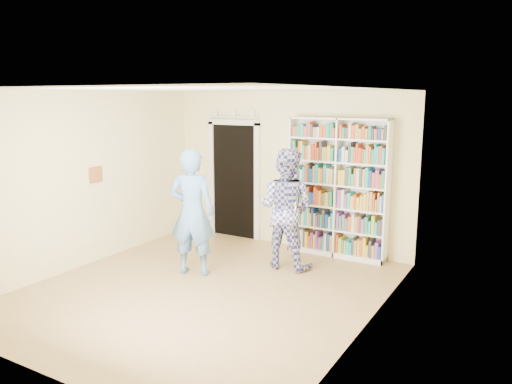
{
  "coord_description": "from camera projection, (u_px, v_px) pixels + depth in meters",
  "views": [
    {
      "loc": [
        3.86,
        -5.24,
        2.62
      ],
      "look_at": [
        0.29,
        0.9,
        1.25
      ],
      "focal_mm": 35.0,
      "sensor_mm": 36.0,
      "label": 1
    }
  ],
  "objects": [
    {
      "name": "man_plaid",
      "position": [
        286.0,
        209.0,
        7.63
      ],
      "size": [
        0.92,
        0.72,
        1.85
      ],
      "primitive_type": "imported",
      "rotation": [
        0.0,
        0.0,
        3.16
      ],
      "color": "navy",
      "rests_on": "floor"
    },
    {
      "name": "paper_sheet",
      "position": [
        289.0,
        210.0,
        7.41
      ],
      "size": [
        0.2,
        0.03,
        0.28
      ],
      "primitive_type": "cube",
      "rotation": [
        0.0,
        0.0,
        0.13
      ],
      "color": "white",
      "rests_on": "man_plaid"
    },
    {
      "name": "ceiling",
      "position": [
        201.0,
        90.0,
        6.34
      ],
      "size": [
        5.0,
        5.0,
        0.0
      ],
      "primitive_type": "plane",
      "rotation": [
        3.14,
        0.0,
        0.0
      ],
      "color": "white",
      "rests_on": "wall_back"
    },
    {
      "name": "doorway",
      "position": [
        234.0,
        175.0,
        9.27
      ],
      "size": [
        1.1,
        0.08,
        2.43
      ],
      "color": "black",
      "rests_on": "floor"
    },
    {
      "name": "wall_left",
      "position": [
        85.0,
        179.0,
        7.71
      ],
      "size": [
        0.0,
        5.0,
        5.0
      ],
      "primitive_type": "plane",
      "rotation": [
        1.57,
        0.0,
        1.57
      ],
      "color": "#F4E5A8",
      "rests_on": "floor"
    },
    {
      "name": "wall_back",
      "position": [
        288.0,
        170.0,
        8.71
      ],
      "size": [
        4.5,
        0.0,
        4.5
      ],
      "primitive_type": "plane",
      "rotation": [
        1.57,
        0.0,
        0.0
      ],
      "color": "#F4E5A8",
      "rests_on": "floor"
    },
    {
      "name": "man_blue",
      "position": [
        192.0,
        212.0,
        7.32
      ],
      "size": [
        0.79,
        0.64,
        1.88
      ],
      "primitive_type": "imported",
      "rotation": [
        0.0,
        0.0,
        3.45
      ],
      "color": "#5485BC",
      "rests_on": "floor"
    },
    {
      "name": "bookshelf",
      "position": [
        338.0,
        188.0,
        8.13
      ],
      "size": [
        1.66,
        0.31,
        2.28
      ],
      "rotation": [
        0.0,
        0.0,
        -0.14
      ],
      "color": "white",
      "rests_on": "floor"
    },
    {
      "name": "wall_art",
      "position": [
        96.0,
        175.0,
        7.86
      ],
      "size": [
        0.03,
        0.25,
        0.25
      ],
      "primitive_type": "cube",
      "color": "brown",
      "rests_on": "wall_left"
    },
    {
      "name": "floor",
      "position": [
        205.0,
        290.0,
        6.85
      ],
      "size": [
        5.0,
        5.0,
        0.0
      ],
      "primitive_type": "plane",
      "color": "#987749",
      "rests_on": "ground"
    },
    {
      "name": "wall_right",
      "position": [
        369.0,
        213.0,
        5.48
      ],
      "size": [
        0.0,
        5.0,
        5.0
      ],
      "primitive_type": "plane",
      "rotation": [
        1.57,
        0.0,
        -1.57
      ],
      "color": "#F4E5A8",
      "rests_on": "floor"
    }
  ]
}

